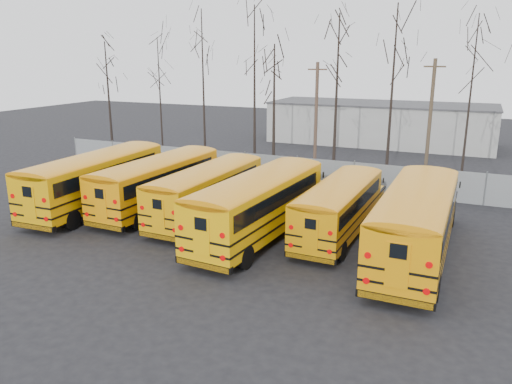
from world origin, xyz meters
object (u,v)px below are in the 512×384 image
at_px(bus_e, 341,203).
at_px(utility_pole_right, 430,117).
at_px(bus_d, 261,200).
at_px(bus_b, 160,179).
at_px(bus_a, 98,176).
at_px(bus_f, 417,217).
at_px(utility_pole_left, 316,115).
at_px(bus_c, 209,188).

xyz_separation_m(bus_e, utility_pole_right, (2.61, 15.25, 2.76)).
bearing_deg(bus_d, bus_e, 33.36).
relative_size(bus_d, bus_e, 1.17).
height_order(bus_b, utility_pole_right, utility_pole_right).
xyz_separation_m(bus_a, bus_e, (14.29, 1.20, -0.29)).
height_order(bus_f, utility_pole_left, utility_pole_left).
xyz_separation_m(bus_c, bus_d, (3.87, -1.70, 0.18)).
relative_size(bus_a, bus_e, 1.18).
relative_size(bus_a, bus_f, 1.00).
xyz_separation_m(bus_e, bus_f, (3.85, -1.69, 0.31)).
bearing_deg(bus_d, bus_c, 160.48).
xyz_separation_m(bus_d, utility_pole_right, (6.11, 17.21, 2.49)).
bearing_deg(bus_f, bus_a, 178.68).
distance_m(bus_a, bus_e, 14.34).
height_order(bus_a, bus_d, bus_a).
xyz_separation_m(bus_b, bus_d, (7.31, -2.00, 0.09)).
distance_m(utility_pole_left, utility_pole_right, 8.45).
relative_size(bus_b, bus_d, 0.95).
bearing_deg(bus_e, bus_b, -178.68).
bearing_deg(bus_b, utility_pole_right, 50.46).
distance_m(bus_c, bus_d, 4.23).
distance_m(bus_b, bus_e, 10.80).
bearing_deg(bus_e, bus_c, -176.43).
relative_size(bus_a, utility_pole_left, 1.44).
bearing_deg(bus_c, utility_pole_right, 58.79).
bearing_deg(bus_e, utility_pole_right, 81.89).
distance_m(bus_a, utility_pole_left, 17.69).
distance_m(bus_c, bus_e, 7.37).
distance_m(bus_f, utility_pole_right, 17.17).
height_order(bus_f, utility_pole_right, utility_pole_right).
distance_m(bus_c, utility_pole_right, 18.63).
xyz_separation_m(bus_f, utility_pole_left, (-9.62, 15.82, 2.31)).
bearing_deg(bus_d, utility_pole_right, 74.64).
xyz_separation_m(bus_d, bus_f, (7.35, 0.26, 0.04)).
height_order(bus_d, utility_pole_right, utility_pole_right).
xyz_separation_m(bus_a, bus_d, (10.79, -0.75, -0.03)).
relative_size(bus_c, bus_e, 1.05).
xyz_separation_m(bus_e, utility_pole_left, (-5.77, 14.13, 2.61)).
distance_m(bus_e, utility_pole_right, 15.72).
xyz_separation_m(bus_b, bus_c, (3.44, -0.31, -0.09)).
bearing_deg(bus_e, bus_a, -173.60).
distance_m(bus_e, bus_f, 4.22).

